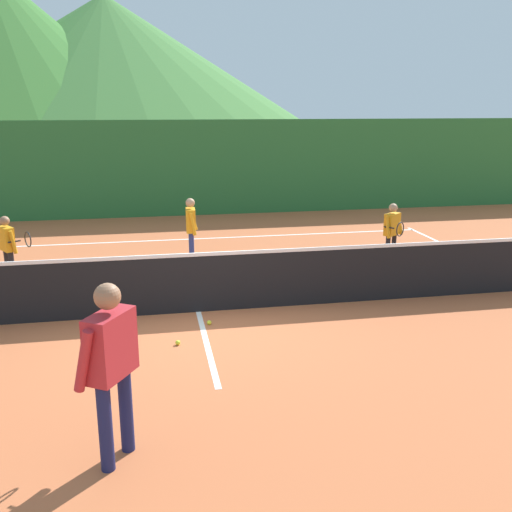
{
  "coord_description": "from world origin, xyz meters",
  "views": [
    {
      "loc": [
        -0.69,
        -8.55,
        3.2
      ],
      "look_at": [
        0.95,
        0.09,
        0.85
      ],
      "focal_mm": 39.87,
      "sensor_mm": 36.0,
      "label": 1
    }
  ],
  "objects_px": {
    "student_1": "(8,243)",
    "tennis_ball_3": "(209,323)",
    "student_2": "(191,225)",
    "tennis_ball_7": "(98,332)",
    "student_3": "(392,228)",
    "tennis_net": "(198,282)",
    "instructor": "(111,357)",
    "tennis_ball_6": "(178,343)"
  },
  "relations": [
    {
      "from": "tennis_net",
      "to": "student_3",
      "type": "relative_size",
      "value": 9.82
    },
    {
      "from": "student_3",
      "to": "tennis_ball_3",
      "type": "distance_m",
      "value": 4.84
    },
    {
      "from": "student_2",
      "to": "tennis_ball_6",
      "type": "distance_m",
      "value": 4.25
    },
    {
      "from": "tennis_ball_6",
      "to": "tennis_ball_7",
      "type": "height_order",
      "value": "same"
    },
    {
      "from": "tennis_ball_3",
      "to": "tennis_ball_7",
      "type": "height_order",
      "value": "same"
    },
    {
      "from": "instructor",
      "to": "student_1",
      "type": "bearing_deg",
      "value": 110.09
    },
    {
      "from": "tennis_ball_3",
      "to": "tennis_net",
      "type": "bearing_deg",
      "value": 100.65
    },
    {
      "from": "tennis_ball_6",
      "to": "tennis_ball_7",
      "type": "bearing_deg",
      "value": 151.83
    },
    {
      "from": "tennis_ball_3",
      "to": "instructor",
      "type": "bearing_deg",
      "value": -110.68
    },
    {
      "from": "student_2",
      "to": "tennis_ball_7",
      "type": "distance_m",
      "value": 3.98
    },
    {
      "from": "student_3",
      "to": "tennis_net",
      "type": "bearing_deg",
      "value": -154.15
    },
    {
      "from": "student_2",
      "to": "tennis_ball_7",
      "type": "bearing_deg",
      "value": -114.64
    },
    {
      "from": "student_1",
      "to": "tennis_ball_7",
      "type": "distance_m",
      "value": 3.39
    },
    {
      "from": "tennis_ball_3",
      "to": "tennis_ball_7",
      "type": "distance_m",
      "value": 1.61
    },
    {
      "from": "student_2",
      "to": "tennis_ball_7",
      "type": "xyz_separation_m",
      "value": [
        -1.63,
        -3.55,
        -0.79
      ]
    },
    {
      "from": "tennis_ball_6",
      "to": "tennis_ball_7",
      "type": "distance_m",
      "value": 1.25
    },
    {
      "from": "student_1",
      "to": "tennis_ball_7",
      "type": "relative_size",
      "value": 18.58
    },
    {
      "from": "tennis_net",
      "to": "instructor",
      "type": "relative_size",
      "value": 7.31
    },
    {
      "from": "tennis_net",
      "to": "tennis_ball_7",
      "type": "bearing_deg",
      "value": -156.33
    },
    {
      "from": "tennis_net",
      "to": "tennis_ball_7",
      "type": "height_order",
      "value": "tennis_net"
    },
    {
      "from": "instructor",
      "to": "tennis_ball_3",
      "type": "height_order",
      "value": "instructor"
    },
    {
      "from": "student_1",
      "to": "tennis_ball_7",
      "type": "xyz_separation_m",
      "value": [
        1.75,
        -2.81,
        -0.73
      ]
    },
    {
      "from": "instructor",
      "to": "student_3",
      "type": "xyz_separation_m",
      "value": [
        5.22,
        5.76,
        -0.26
      ]
    },
    {
      "from": "student_1",
      "to": "tennis_ball_6",
      "type": "xyz_separation_m",
      "value": [
        2.85,
        -3.4,
        -0.73
      ]
    },
    {
      "from": "student_1",
      "to": "student_2",
      "type": "xyz_separation_m",
      "value": [
        3.38,
        0.74,
        0.06
      ]
    },
    {
      "from": "instructor",
      "to": "student_3",
      "type": "relative_size",
      "value": 1.34
    },
    {
      "from": "student_3",
      "to": "tennis_ball_7",
      "type": "distance_m",
      "value": 6.27
    },
    {
      "from": "tennis_net",
      "to": "tennis_ball_6",
      "type": "relative_size",
      "value": 184.85
    },
    {
      "from": "instructor",
      "to": "tennis_ball_6",
      "type": "distance_m",
      "value": 2.79
    },
    {
      "from": "student_3",
      "to": "tennis_ball_6",
      "type": "height_order",
      "value": "student_3"
    },
    {
      "from": "tennis_net",
      "to": "student_2",
      "type": "xyz_separation_m",
      "value": [
        0.13,
        2.89,
        0.32
      ]
    },
    {
      "from": "student_3",
      "to": "tennis_ball_3",
      "type": "bearing_deg",
      "value": -147.24
    },
    {
      "from": "instructor",
      "to": "student_2",
      "type": "height_order",
      "value": "instructor"
    },
    {
      "from": "instructor",
      "to": "student_1",
      "type": "xyz_separation_m",
      "value": [
        -2.16,
        5.91,
        -0.27
      ]
    },
    {
      "from": "instructor",
      "to": "student_2",
      "type": "bearing_deg",
      "value": 79.62
    },
    {
      "from": "student_2",
      "to": "student_3",
      "type": "bearing_deg",
      "value": -12.5
    },
    {
      "from": "student_1",
      "to": "tennis_ball_3",
      "type": "relative_size",
      "value": 18.58
    },
    {
      "from": "tennis_net",
      "to": "student_3",
      "type": "distance_m",
      "value": 4.6
    },
    {
      "from": "instructor",
      "to": "tennis_ball_6",
      "type": "relative_size",
      "value": 25.28
    },
    {
      "from": "student_1",
      "to": "tennis_ball_3",
      "type": "xyz_separation_m",
      "value": [
        3.36,
        -2.74,
        -0.73
      ]
    },
    {
      "from": "student_3",
      "to": "tennis_ball_6",
      "type": "xyz_separation_m",
      "value": [
        -4.53,
        -3.25,
        -0.74
      ]
    },
    {
      "from": "tennis_ball_7",
      "to": "tennis_ball_3",
      "type": "bearing_deg",
      "value": 2.46
    }
  ]
}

